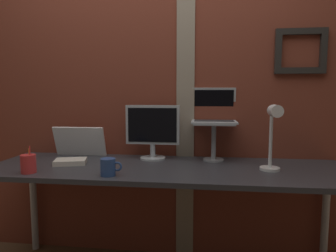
% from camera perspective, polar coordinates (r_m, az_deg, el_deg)
% --- Properties ---
extents(brick_wall_back, '(3.50, 0.16, 2.44)m').
position_cam_1_polar(brick_wall_back, '(2.30, -2.39, 5.92)').
color(brick_wall_back, brown).
rests_on(brick_wall_back, ground_plane).
extents(desk, '(2.29, 0.68, 0.76)m').
position_cam_1_polar(desk, '(1.96, -0.36, -9.56)').
color(desk, '#333338').
rests_on(desk, ground_plane).
extents(monitor, '(0.38, 0.18, 0.38)m').
position_cam_1_polar(monitor, '(2.14, -2.90, -0.44)').
color(monitor, '#ADB2B7').
rests_on(monitor, desk).
extents(laptop_stand, '(0.28, 0.22, 0.26)m').
position_cam_1_polar(laptop_stand, '(2.11, 8.58, -1.76)').
color(laptop_stand, gray).
rests_on(laptop_stand, desk).
extents(laptop, '(0.31, 0.25, 0.24)m').
position_cam_1_polar(laptop, '(2.16, 8.60, 2.54)').
color(laptop, '#ADB2B7').
rests_on(laptop, laptop_stand).
extents(whiteboard_panel, '(0.38, 0.08, 0.22)m').
position_cam_1_polar(whiteboard_panel, '(2.35, -16.24, -2.80)').
color(whiteboard_panel, white).
rests_on(whiteboard_panel, desk).
extents(desk_lamp, '(0.12, 0.20, 0.40)m').
position_cam_1_polar(desk_lamp, '(1.87, 19.10, -0.79)').
color(desk_lamp, white).
rests_on(desk_lamp, desk).
extents(pen_cup, '(0.09, 0.09, 0.16)m').
position_cam_1_polar(pen_cup, '(1.97, -24.71, -6.44)').
color(pen_cup, red).
rests_on(pen_cup, desk).
extents(coffee_mug, '(0.12, 0.08, 0.10)m').
position_cam_1_polar(coffee_mug, '(1.77, -11.11, -7.55)').
color(coffee_mug, '#2D4C8C').
rests_on(coffee_mug, desk).
extents(paper_clutter_stack, '(0.23, 0.19, 0.03)m').
position_cam_1_polar(paper_clutter_stack, '(2.12, -17.82, -6.38)').
color(paper_clutter_stack, silver).
rests_on(paper_clutter_stack, desk).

